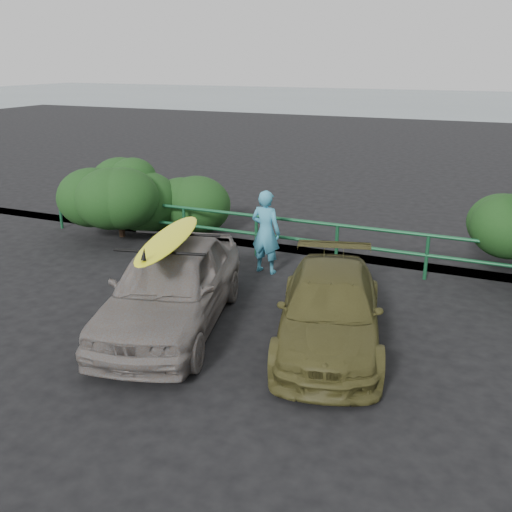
{
  "coord_description": "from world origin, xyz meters",
  "views": [
    {
      "loc": [
        4.19,
        -7.11,
        4.58
      ],
      "look_at": [
        0.32,
        1.9,
        1.16
      ],
      "focal_mm": 40.0,
      "sensor_mm": 36.0,
      "label": 1
    }
  ],
  "objects": [
    {
      "name": "ocean",
      "position": [
        0.0,
        60.0,
        0.0
      ],
      "size": [
        200.0,
        200.0,
        0.0
      ],
      "primitive_type": "plane",
      "color": "slate",
      "rests_on": "ground"
    },
    {
      "name": "roof_rack",
      "position": [
        -0.86,
        0.86,
        1.58
      ],
      "size": [
        1.78,
        1.43,
        0.05
      ],
      "primitive_type": null,
      "rotation": [
        0.0,
        0.0,
        0.24
      ],
      "color": "black",
      "rests_on": "sedan"
    },
    {
      "name": "shrub_left",
      "position": [
        -4.8,
        5.4,
        1.0
      ],
      "size": [
        3.2,
        2.4,
        2.01
      ],
      "primitive_type": null,
      "color": "#1A3F17",
      "rests_on": "ground"
    },
    {
      "name": "surfboard",
      "position": [
        -0.86,
        0.86,
        1.65
      ],
      "size": [
        1.28,
        2.98,
        0.09
      ],
      "primitive_type": "ellipsoid",
      "rotation": [
        0.0,
        0.0,
        0.24
      ],
      "color": "#F4FA1A",
      "rests_on": "roof_rack"
    },
    {
      "name": "guardrail",
      "position": [
        0.0,
        5.0,
        0.52
      ],
      "size": [
        14.0,
        0.08,
        1.04
      ],
      "primitive_type": null,
      "color": "#154C2B",
      "rests_on": "ground"
    },
    {
      "name": "sedan",
      "position": [
        -0.86,
        0.86,
        0.77
      ],
      "size": [
        2.85,
        4.85,
        1.55
      ],
      "primitive_type": "imported",
      "rotation": [
        0.0,
        0.0,
        0.24
      ],
      "color": "slate",
      "rests_on": "ground"
    },
    {
      "name": "ground",
      "position": [
        0.0,
        0.0,
        0.0
      ],
      "size": [
        80.0,
        80.0,
        0.0
      ],
      "primitive_type": "plane",
      "color": "black"
    },
    {
      "name": "olive_vehicle",
      "position": [
        1.9,
        1.35,
        0.6
      ],
      "size": [
        2.66,
        4.43,
        1.2
      ],
      "primitive_type": "imported",
      "rotation": [
        0.0,
        0.0,
        0.25
      ],
      "color": "#484520",
      "rests_on": "ground"
    },
    {
      "name": "man",
      "position": [
        -0.37,
        4.05,
        0.94
      ],
      "size": [
        0.72,
        0.51,
        1.88
      ],
      "primitive_type": "imported",
      "rotation": [
        0.0,
        0.0,
        3.06
      ],
      "color": "teal",
      "rests_on": "ground"
    }
  ]
}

